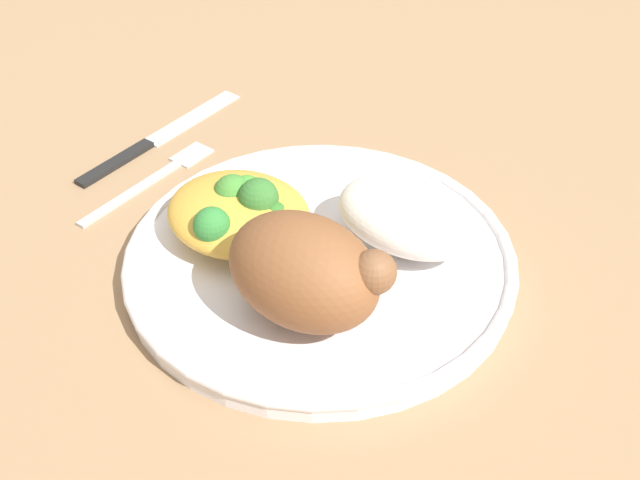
{
  "coord_description": "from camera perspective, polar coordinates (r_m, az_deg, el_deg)",
  "views": [
    {
      "loc": [
        0.27,
        -0.38,
        0.41
      ],
      "look_at": [
        0.0,
        0.0,
        0.03
      ],
      "focal_mm": 47.34,
      "sensor_mm": 36.0,
      "label": 1
    }
  ],
  "objects": [
    {
      "name": "fork",
      "position": [
        0.72,
        -11.14,
        4.19
      ],
      "size": [
        0.02,
        0.14,
        0.01
      ],
      "color": "#B2B2B7",
      "rests_on": "ground_plane"
    },
    {
      "name": "plate",
      "position": [
        0.61,
        0.0,
        -1.35
      ],
      "size": [
        0.28,
        0.28,
        0.02
      ],
      "color": "white",
      "rests_on": "ground_plane"
    },
    {
      "name": "roasted_chicken",
      "position": [
        0.53,
        -0.94,
        -2.13
      ],
      "size": [
        0.11,
        0.08,
        0.07
      ],
      "color": "brown",
      "rests_on": "plate"
    },
    {
      "name": "ground_plane",
      "position": [
        0.62,
        0.0,
        -2.03
      ],
      "size": [
        2.0,
        2.0,
        0.0
      ],
      "primitive_type": "plane",
      "color": "#997552"
    },
    {
      "name": "knife",
      "position": [
        0.76,
        -11.53,
        6.5
      ],
      "size": [
        0.02,
        0.19,
        0.01
      ],
      "color": "black",
      "rests_on": "ground_plane"
    },
    {
      "name": "mac_cheese_with_broccoli",
      "position": [
        0.61,
        -5.48,
        2.01
      ],
      "size": [
        0.11,
        0.1,
        0.05
      ],
      "color": "gold",
      "rests_on": "plate"
    },
    {
      "name": "rice_pile",
      "position": [
        0.61,
        5.91,
        1.62
      ],
      "size": [
        0.11,
        0.07,
        0.04
      ],
      "primitive_type": "ellipsoid",
      "color": "white",
      "rests_on": "plate"
    }
  ]
}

